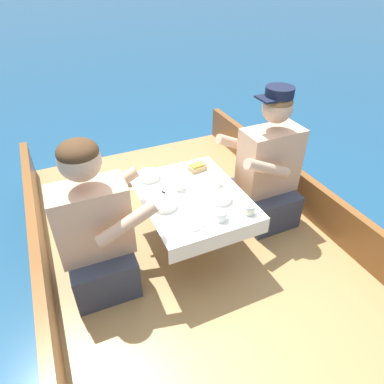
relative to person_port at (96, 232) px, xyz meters
name	(u,v)px	position (x,y,z in m)	size (l,w,h in m)	color
ground_plane	(195,278)	(0.61, -0.01, -0.67)	(60.00, 60.00, 0.00)	navy
boat_deck	(196,265)	(0.61, -0.01, -0.53)	(1.95, 3.09, 0.28)	#A87F4C
gunwale_port	(43,282)	(-0.34, -0.01, -0.24)	(0.06, 3.09, 0.30)	brown
gunwale_starboard	(311,199)	(1.55, -0.01, -0.24)	(0.06, 3.09, 0.30)	brown
cockpit_table	(192,201)	(0.61, 0.05, 0.00)	(0.62, 0.78, 0.43)	#B2B2B7
person_port	(96,232)	(0.00, 0.00, 0.00)	(0.53, 0.45, 0.95)	#333847
person_starboard	(267,173)	(1.22, 0.12, 0.01)	(0.52, 0.44, 1.00)	#333847
plate_sandwich	(197,171)	(0.75, 0.28, 0.05)	(0.21, 0.21, 0.01)	silver
plate_bread	(190,222)	(0.49, -0.19, 0.05)	(0.17, 0.17, 0.01)	silver
sandwich	(198,167)	(0.75, 0.28, 0.08)	(0.12, 0.08, 0.05)	tan
bowl_port_near	(165,204)	(0.41, 0.00, 0.07)	(0.14, 0.14, 0.04)	silver
bowl_starboard_near	(220,197)	(0.74, -0.07, 0.07)	(0.14, 0.14, 0.04)	silver
bowl_center_far	(149,175)	(0.42, 0.34, 0.07)	(0.15, 0.15, 0.04)	silver
coffee_cup_port	(221,215)	(0.66, -0.24, 0.07)	(0.10, 0.07, 0.06)	silver
coffee_cup_starboard	(216,181)	(0.79, 0.08, 0.08)	(0.10, 0.07, 0.07)	silver
coffee_cup_center	(179,184)	(0.56, 0.14, 0.08)	(0.09, 0.06, 0.07)	silver
tin_can	(249,209)	(0.83, -0.25, 0.07)	(0.07, 0.07, 0.05)	silver
utensil_spoon_center	(140,189)	(0.33, 0.24, 0.05)	(0.16, 0.07, 0.01)	silver
utensil_spoon_port	(174,178)	(0.57, 0.27, 0.05)	(0.04, 0.17, 0.01)	silver
utensil_fork_port	(170,196)	(0.48, 0.09, 0.05)	(0.09, 0.16, 0.00)	silver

